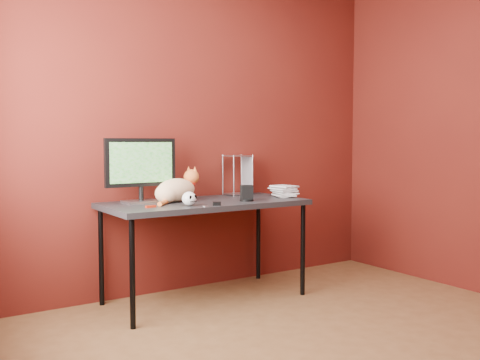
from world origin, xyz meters
TOP-DOWN VIEW (x-y plane):
  - room at (0.00, 0.00)m, footprint 3.52×3.52m
  - desk at (-0.15, 1.37)m, footprint 1.50×0.70m
  - monitor at (-0.60, 1.51)m, footprint 0.54×0.18m
  - cat at (-0.35, 1.45)m, footprint 0.47×0.38m
  - skull_mug at (-0.39, 1.17)m, footprint 0.10×0.10m
  - speaker at (0.11, 1.20)m, footprint 0.11×0.10m
  - book_stack at (0.48, 1.33)m, footprint 0.21×0.24m
  - wire_rack at (0.32, 1.64)m, footprint 0.20×0.17m
  - pocket_knife at (-0.65, 1.22)m, footprint 0.08×0.03m
  - black_gadget at (-0.22, 1.08)m, footprint 0.06×0.05m
  - washer at (-0.31, 1.08)m, footprint 0.04×0.04m

SIDE VIEW (x-z plane):
  - desk at x=-0.15m, z-range 0.32..1.07m
  - washer at x=-0.31m, z-range 0.75..0.75m
  - pocket_knife at x=-0.65m, z-range 0.75..0.76m
  - black_gadget at x=-0.22m, z-range 0.75..0.78m
  - skull_mug at x=-0.39m, z-range 0.75..0.85m
  - speaker at x=0.11m, z-range 0.75..0.86m
  - cat at x=-0.35m, z-range 0.71..0.97m
  - wire_rack at x=0.32m, z-range 0.75..1.09m
  - monitor at x=-0.60m, z-range 0.78..1.24m
  - book_stack at x=0.48m, z-range 0.75..1.76m
  - room at x=0.00m, z-range 0.14..2.75m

